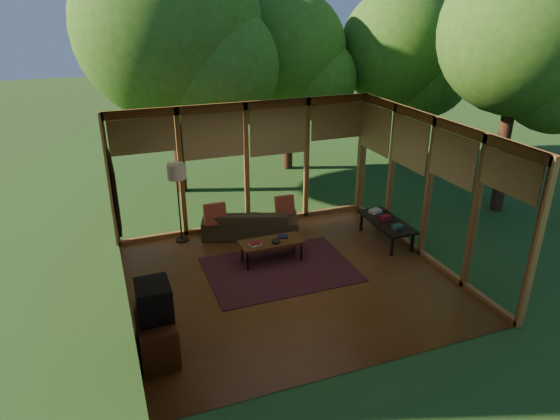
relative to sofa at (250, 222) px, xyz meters
name	(u,v)px	position (x,y,z in m)	size (l,w,h in m)	color
floor	(290,279)	(0.10, -2.00, -0.29)	(5.50, 5.50, 0.00)	brown
ceiling	(291,130)	(0.10, -2.00, 2.41)	(5.50, 5.50, 0.00)	white
wall_left	(120,235)	(-2.65, -2.00, 1.06)	(0.04, 5.00, 2.70)	beige
wall_front	(365,283)	(0.10, -4.50, 1.06)	(5.50, 0.04, 2.70)	beige
window_wall_back	(247,166)	(0.10, 0.50, 1.06)	(5.50, 0.12, 2.70)	#98622F
window_wall_right	(428,189)	(2.85, -2.00, 1.06)	(0.12, 5.00, 2.70)	#98622F
exterior_lawn	(411,135)	(8.10, 6.00, -0.30)	(40.00, 40.00, 0.00)	#29501E
tree_nw	(168,28)	(-0.87, 3.23, 3.69)	(4.35, 4.35, 6.16)	#3C2316
tree_ne	(287,51)	(2.39, 4.03, 3.00)	(3.20, 3.20, 4.90)	#3C2316
tree_se	(523,32)	(5.75, -0.71, 3.68)	(3.47, 3.47, 5.72)	#3C2316
tree_far	(400,49)	(5.57, 3.44, 3.01)	(3.35, 3.35, 4.99)	#3C2316
rug	(280,269)	(0.06, -1.61, -0.28)	(2.65, 1.88, 0.01)	maroon
sofa	(250,222)	(0.00, 0.00, 0.00)	(1.98, 0.77, 0.58)	#3E341F
pillow_left	(215,214)	(-0.75, -0.05, 0.31)	(0.43, 0.14, 0.43)	maroon
pillow_right	(285,205)	(0.75, -0.05, 0.29)	(0.40, 0.13, 0.40)	maroon
ct_book_lower	(255,245)	(-0.32, -1.30, 0.15)	(0.20, 0.15, 0.03)	#BBB6AA
ct_book_upper	(255,243)	(-0.32, -1.30, 0.18)	(0.17, 0.13, 0.03)	maroon
ct_book_side	(283,237)	(0.28, -1.17, 0.15)	(0.19, 0.15, 0.03)	black
ct_bowl	(276,241)	(0.08, -1.35, 0.17)	(0.16, 0.16, 0.07)	black
media_cabinet	(156,334)	(-2.37, -3.17, 0.01)	(0.50, 1.00, 0.60)	#563217
television	(154,300)	(-2.35, -3.17, 0.56)	(0.45, 0.55, 0.50)	black
console_book_a	(398,227)	(2.50, -1.66, 0.20)	(0.20, 0.14, 0.07)	#2D4F40
console_book_b	(385,218)	(2.50, -1.21, 0.21)	(0.20, 0.15, 0.09)	maroon
console_book_c	(375,211)	(2.50, -0.81, 0.20)	(0.24, 0.18, 0.07)	#BBB6AA
floor_lamp	(176,176)	(-1.41, 0.23, 1.12)	(0.36, 0.36, 1.65)	black
coffee_table	(272,243)	(0.03, -1.25, 0.10)	(1.20, 0.50, 0.43)	#563217
side_console	(386,223)	(2.50, -1.26, 0.12)	(0.60, 1.40, 0.46)	black
wall_painting	(114,191)	(-2.61, -0.60, 1.26)	(0.06, 1.35, 1.15)	black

